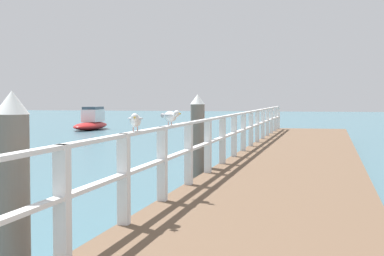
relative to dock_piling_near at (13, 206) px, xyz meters
The scene contains 7 objects.
pier_deck 9.79m from the dock_piling_near, 79.43° to the left, with size 2.98×26.83×0.50m, color brown.
pier_railing 9.61m from the dock_piling_near, 87.73° to the left, with size 0.12×25.35×1.01m.
dock_piling_near is the anchor object (origin of this frame).
dock_piling_far 7.30m from the dock_piling_near, 90.00° to the left, with size 0.29×0.29×1.97m.
seagull_foreground 2.26m from the dock_piling_near, 79.81° to the left, with size 0.23×0.47×0.21m.
seagull_background 3.79m from the dock_piling_near, 84.06° to the left, with size 0.38×0.36×0.21m.
boat_5 30.86m from the dock_piling_near, 111.01° to the left, with size 1.57×4.44×1.34m.
Camera 1 is at (0.80, -0.80, 1.91)m, focal length 56.89 mm.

